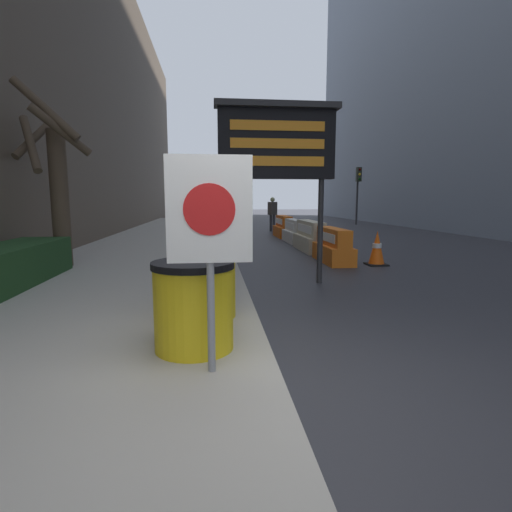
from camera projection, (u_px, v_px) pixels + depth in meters
The scene contains 17 objects.
ground_plane at pixel (287, 406), 2.93m from camera, with size 120.00×120.00×0.00m, color #2D2D33.
building_left_facade at pixel (65, 38), 11.24m from camera, with size 0.40×50.40×12.06m.
bare_tree at pixel (55, 180), 7.95m from camera, with size 1.55×1.64×3.57m.
barrel_drum_foreground at pixel (194, 305), 3.62m from camera, with size 0.74×0.74×0.81m.
barrel_drum_middle at pixel (205, 282), 4.63m from camera, with size 0.74×0.74×0.81m.
warning_sign at pixel (210, 224), 3.01m from camera, with size 0.65×0.08×1.69m.
message_board at pixel (277, 145), 6.87m from camera, with size 2.14×0.36×3.13m.
jersey_barrier_orange_near at pixel (333, 247), 9.65m from camera, with size 0.58×1.76×0.83m.
jersey_barrier_cream at pixel (310, 238), 11.86m from camera, with size 0.62×2.13×0.88m.
jersey_barrier_white at pixel (294, 232), 14.16m from camera, with size 0.56×1.92×0.81m.
jersey_barrier_orange_far at pixel (284, 228), 16.22m from camera, with size 0.63×1.77×0.86m.
traffic_cone_near at pixel (293, 229), 16.98m from camera, with size 0.33×0.33×0.59m.
traffic_cone_mid at pixel (320, 239), 11.62m from camera, with size 0.41×0.41×0.74m.
traffic_cone_far at pixel (377, 248), 9.19m from camera, with size 0.45×0.45×0.80m.
traffic_light_near_curb at pixel (232, 172), 19.42m from camera, with size 0.28×0.45×3.95m.
traffic_light_far_side at pixel (358, 183), 23.94m from camera, with size 0.28×0.45×3.42m.
pedestrian_worker at pixel (272, 211), 19.05m from camera, with size 0.48×0.47×1.62m.
Camera 1 is at (-0.53, -2.71, 1.50)m, focal length 28.00 mm.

